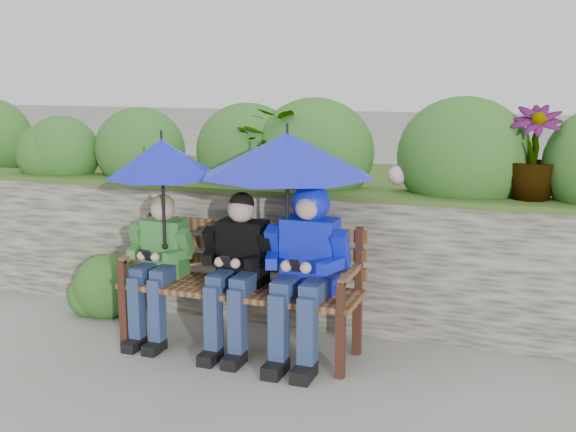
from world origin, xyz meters
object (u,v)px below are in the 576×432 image
(umbrella_left, at_px, (162,158))
(boy_left, at_px, (159,259))
(boy_middle, at_px, (237,264))
(umbrella_right, at_px, (287,154))
(park_bench, at_px, (243,277))
(boy_right, at_px, (306,259))

(umbrella_left, bearing_deg, boy_left, 165.68)
(boy_middle, bearing_deg, umbrella_right, 1.97)
(boy_left, relative_size, boy_middle, 0.96)
(park_bench, distance_m, boy_right, 0.52)
(park_bench, bearing_deg, boy_right, -8.35)
(boy_right, bearing_deg, umbrella_right, 176.99)
(park_bench, height_order, boy_right, boy_right)
(boy_middle, xyz_separation_m, umbrella_left, (-0.54, -0.01, 0.70))
(boy_left, relative_size, boy_right, 0.89)
(boy_right, relative_size, umbrella_right, 1.02)
(boy_right, xyz_separation_m, umbrella_right, (-0.13, 0.01, 0.68))
(boy_left, xyz_separation_m, boy_right, (1.09, 0.00, 0.10))
(boy_right, xyz_separation_m, umbrella_left, (-1.03, -0.02, 0.62))
(park_bench, xyz_separation_m, boy_middle, (-0.01, -0.08, 0.11))
(park_bench, relative_size, umbrella_left, 2.01)
(park_bench, xyz_separation_m, boy_right, (0.48, -0.07, 0.19))
(boy_middle, bearing_deg, umbrella_left, -178.91)
(boy_left, bearing_deg, umbrella_right, 0.43)
(boy_middle, distance_m, umbrella_right, 0.84)
(boy_middle, relative_size, umbrella_right, 0.95)
(boy_right, height_order, umbrella_right, umbrella_right)
(umbrella_left, bearing_deg, park_bench, 8.79)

